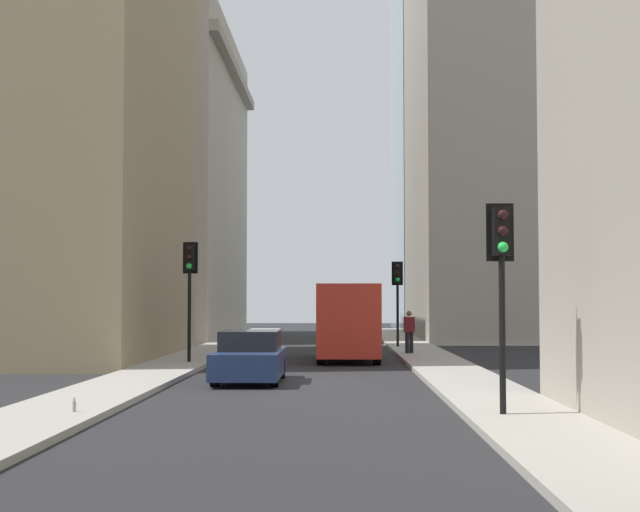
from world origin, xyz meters
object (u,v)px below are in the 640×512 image
traffic_light_midblock (190,273)px  traffic_light_foreground (502,258)px  sedan_navy (250,358)px  traffic_light_far_junction (398,284)px  discarded_bottle (74,406)px  delivery_truck (348,322)px  pedestrian (409,330)px

traffic_light_midblock → traffic_light_foreground: bearing=-150.6°
sedan_navy → traffic_light_midblock: bearing=23.0°
traffic_light_far_junction → discarded_bottle: (-25.29, 7.73, -2.78)m
delivery_truck → traffic_light_foreground: (-17.54, -2.71, 1.58)m
pedestrian → discarded_bottle: size_ratio=6.34×
delivery_truck → pedestrian: (2.50, -2.49, -0.39)m
delivery_truck → traffic_light_far_junction: size_ratio=1.64×
pedestrian → sedan_navy: bearing=155.9°
traffic_light_midblock → delivery_truck: bearing=-62.0°
traffic_light_midblock → discarded_bottle: 14.75m
pedestrian → discarded_bottle: (-19.89, 7.85, -0.82)m
delivery_truck → pedestrian: size_ratio=3.77×
sedan_navy → pedestrian: bearing=-24.1°
delivery_truck → traffic_light_far_junction: traffic_light_far_junction is taller
sedan_navy → traffic_light_foreground: size_ratio=1.09×
sedan_navy → traffic_light_foreground: 10.16m
traffic_light_midblock → sedan_navy: bearing=-157.0°
sedan_navy → traffic_light_midblock: (6.41, 2.73, 2.53)m
sedan_navy → discarded_bottle: sedan_navy is taller
traffic_light_foreground → pedestrian: (20.04, 0.22, -1.97)m
sedan_navy → pedestrian: 12.98m
sedan_navy → traffic_light_far_junction: bearing=-16.7°
delivery_truck → discarded_bottle: bearing=162.9°
delivery_truck → discarded_bottle: delivery_truck is taller
delivery_truck → traffic_light_midblock: bearing=118.0°
traffic_light_foreground → traffic_light_far_junction: bearing=0.8°
discarded_bottle → pedestrian: bearing=-21.5°
delivery_truck → pedestrian: bearing=-44.9°
delivery_truck → pedestrian: 3.55m
traffic_light_foreground → traffic_light_far_junction: (25.44, 0.34, -0.02)m
sedan_navy → discarded_bottle: 8.45m
traffic_light_foreground → pedestrian: size_ratio=2.31×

